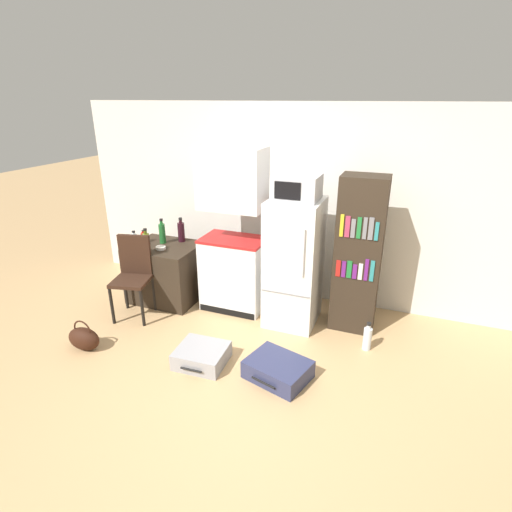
{
  "coord_description": "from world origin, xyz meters",
  "views": [
    {
      "loc": [
        1.22,
        -2.69,
        2.45
      ],
      "look_at": [
        -0.15,
        0.85,
        0.93
      ],
      "focal_mm": 28.0,
      "sensor_mm": 36.0,
      "label": 1
    }
  ],
  "objects_px": {
    "kitchen_hutch": "(233,238)",
    "suitcase_large_flat": "(202,356)",
    "refrigerator": "(294,263)",
    "bottle_wine_dark": "(181,231)",
    "side_table": "(166,272)",
    "bookshelf": "(358,256)",
    "bottle_ketchup_red": "(144,237)",
    "suitcase_small_flat": "(278,369)",
    "handbag": "(84,338)",
    "microwave": "(297,187)",
    "bowl": "(161,248)",
    "water_bottle_front": "(367,338)",
    "bottle_olive_oil": "(146,242)",
    "chair": "(134,270)",
    "bottle_green_tall": "(162,233)",
    "bottle_clear_short": "(134,240)"
  },
  "relations": [
    {
      "from": "handbag",
      "to": "bookshelf",
      "type": "bearing_deg",
      "value": 30.2
    },
    {
      "from": "side_table",
      "to": "kitchen_hutch",
      "type": "height_order",
      "value": "kitchen_hutch"
    },
    {
      "from": "bottle_wine_dark",
      "to": "bottle_clear_short",
      "type": "xyz_separation_m",
      "value": [
        -0.42,
        -0.4,
        -0.04
      ]
    },
    {
      "from": "bottle_green_tall",
      "to": "suitcase_small_flat",
      "type": "bearing_deg",
      "value": -29.79
    },
    {
      "from": "microwave",
      "to": "bottle_wine_dark",
      "type": "xyz_separation_m",
      "value": [
        -1.55,
        0.18,
        -0.72
      ]
    },
    {
      "from": "bowl",
      "to": "suitcase_small_flat",
      "type": "relative_size",
      "value": 0.19
    },
    {
      "from": "side_table",
      "to": "bottle_ketchup_red",
      "type": "relative_size",
      "value": 5.12
    },
    {
      "from": "bottle_olive_oil",
      "to": "chair",
      "type": "bearing_deg",
      "value": -106.92
    },
    {
      "from": "side_table",
      "to": "kitchen_hutch",
      "type": "xyz_separation_m",
      "value": [
        0.91,
        0.11,
        0.54
      ]
    },
    {
      "from": "bottle_olive_oil",
      "to": "bottle_wine_dark",
      "type": "bearing_deg",
      "value": 69.46
    },
    {
      "from": "suitcase_small_flat",
      "to": "side_table",
      "type": "bearing_deg",
      "value": 167.23
    },
    {
      "from": "bookshelf",
      "to": "bottle_ketchup_red",
      "type": "height_order",
      "value": "bookshelf"
    },
    {
      "from": "bottle_olive_oil",
      "to": "chair",
      "type": "xyz_separation_m",
      "value": [
        -0.06,
        -0.21,
        -0.28
      ]
    },
    {
      "from": "refrigerator",
      "to": "bottle_wine_dark",
      "type": "distance_m",
      "value": 1.56
    },
    {
      "from": "bottle_ketchup_red",
      "to": "suitcase_small_flat",
      "type": "relative_size",
      "value": 0.25
    },
    {
      "from": "handbag",
      "to": "suitcase_large_flat",
      "type": "bearing_deg",
      "value": 10.28
    },
    {
      "from": "bowl",
      "to": "water_bottle_front",
      "type": "xyz_separation_m",
      "value": [
        2.53,
        -0.13,
        -0.61
      ]
    },
    {
      "from": "microwave",
      "to": "bottle_ketchup_red",
      "type": "relative_size",
      "value": 2.88
    },
    {
      "from": "side_table",
      "to": "bookshelf",
      "type": "xyz_separation_m",
      "value": [
        2.35,
        0.17,
        0.5
      ]
    },
    {
      "from": "kitchen_hutch",
      "to": "suitcase_large_flat",
      "type": "relative_size",
      "value": 3.91
    },
    {
      "from": "bookshelf",
      "to": "suitcase_small_flat",
      "type": "relative_size",
      "value": 2.66
    },
    {
      "from": "kitchen_hutch",
      "to": "bottle_olive_oil",
      "type": "relative_size",
      "value": 6.56
    },
    {
      "from": "side_table",
      "to": "water_bottle_front",
      "type": "relative_size",
      "value": 2.66
    },
    {
      "from": "handbag",
      "to": "bottle_ketchup_red",
      "type": "bearing_deg",
      "value": 95.37
    },
    {
      "from": "microwave",
      "to": "suitcase_large_flat",
      "type": "bearing_deg",
      "value": -118.17
    },
    {
      "from": "refrigerator",
      "to": "side_table",
      "type": "bearing_deg",
      "value": -178.52
    },
    {
      "from": "side_table",
      "to": "bookshelf",
      "type": "bearing_deg",
      "value": 4.15
    },
    {
      "from": "bottle_green_tall",
      "to": "suitcase_small_flat",
      "type": "distance_m",
      "value": 2.33
    },
    {
      "from": "bottle_wine_dark",
      "to": "bookshelf",
      "type": "bearing_deg",
      "value": -1.37
    },
    {
      "from": "suitcase_large_flat",
      "to": "water_bottle_front",
      "type": "xyz_separation_m",
      "value": [
        1.49,
        0.82,
        0.05
      ]
    },
    {
      "from": "bottle_green_tall",
      "to": "chair",
      "type": "distance_m",
      "value": 0.63
    },
    {
      "from": "microwave",
      "to": "bottle_green_tall",
      "type": "distance_m",
      "value": 1.88
    },
    {
      "from": "bottle_green_tall",
      "to": "bowl",
      "type": "xyz_separation_m",
      "value": [
        0.1,
        -0.2,
        -0.12
      ]
    },
    {
      "from": "bottle_clear_short",
      "to": "suitcase_large_flat",
      "type": "bearing_deg",
      "value": -33.13
    },
    {
      "from": "microwave",
      "to": "chair",
      "type": "bearing_deg",
      "value": -163.98
    },
    {
      "from": "bottle_wine_dark",
      "to": "chair",
      "type": "bearing_deg",
      "value": -109.47
    },
    {
      "from": "bottle_ketchup_red",
      "to": "bowl",
      "type": "distance_m",
      "value": 0.37
    },
    {
      "from": "bottle_wine_dark",
      "to": "microwave",
      "type": "bearing_deg",
      "value": -6.7
    },
    {
      "from": "bottle_olive_oil",
      "to": "side_table",
      "type": "bearing_deg",
      "value": 78.07
    },
    {
      "from": "refrigerator",
      "to": "bottle_wine_dark",
      "type": "xyz_separation_m",
      "value": [
        -1.55,
        0.18,
        0.13
      ]
    },
    {
      "from": "bottle_clear_short",
      "to": "handbag",
      "type": "xyz_separation_m",
      "value": [
        0.12,
        -1.12,
        -0.69
      ]
    },
    {
      "from": "refrigerator",
      "to": "bottle_green_tall",
      "type": "xyz_separation_m",
      "value": [
        -1.73,
        0.04,
        0.13
      ]
    },
    {
      "from": "bottle_ketchup_red",
      "to": "bottle_green_tall",
      "type": "xyz_separation_m",
      "value": [
        0.24,
        0.07,
        0.07
      ]
    },
    {
      "from": "suitcase_large_flat",
      "to": "side_table",
      "type": "bearing_deg",
      "value": 132.03
    },
    {
      "from": "microwave",
      "to": "suitcase_small_flat",
      "type": "relative_size",
      "value": 0.72
    },
    {
      "from": "refrigerator",
      "to": "suitcase_large_flat",
      "type": "relative_size",
      "value": 2.91
    },
    {
      "from": "suitcase_large_flat",
      "to": "water_bottle_front",
      "type": "height_order",
      "value": "water_bottle_front"
    },
    {
      "from": "bottle_clear_short",
      "to": "water_bottle_front",
      "type": "xyz_separation_m",
      "value": [
        2.86,
        -0.07,
        -0.68
      ]
    },
    {
      "from": "bottle_wine_dark",
      "to": "chair",
      "type": "relative_size",
      "value": 0.32
    },
    {
      "from": "bottle_green_tall",
      "to": "bottle_ketchup_red",
      "type": "bearing_deg",
      "value": -164.73
    }
  ]
}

